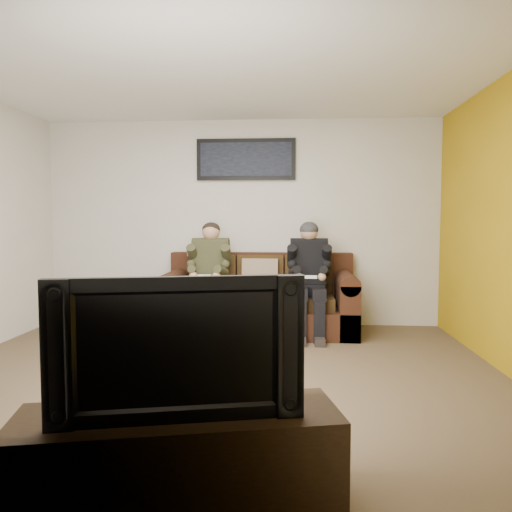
# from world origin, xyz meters

# --- Properties ---
(floor) EXTENTS (5.00, 5.00, 0.00)m
(floor) POSITION_xyz_m (0.00, 0.00, 0.00)
(floor) COLOR brown
(floor) RESTS_ON ground
(ceiling) EXTENTS (5.00, 5.00, 0.00)m
(ceiling) POSITION_xyz_m (0.00, 0.00, 2.60)
(ceiling) COLOR silver
(ceiling) RESTS_ON ground
(wall_back) EXTENTS (5.00, 0.00, 5.00)m
(wall_back) POSITION_xyz_m (0.00, 2.25, 1.30)
(wall_back) COLOR beige
(wall_back) RESTS_ON ground
(wall_front) EXTENTS (5.00, 0.00, 5.00)m
(wall_front) POSITION_xyz_m (0.00, -2.25, 1.30)
(wall_front) COLOR beige
(wall_front) RESTS_ON ground
(sofa) EXTENTS (2.27, 0.98, 0.93)m
(sofa) POSITION_xyz_m (0.27, 1.83, 0.35)
(sofa) COLOR #381C11
(sofa) RESTS_ON ground
(throw_pillow) EXTENTS (0.43, 0.21, 0.43)m
(throw_pillow) POSITION_xyz_m (0.27, 1.87, 0.66)
(throw_pillow) COLOR #8B765B
(throw_pillow) RESTS_ON sofa
(throw_blanket) EXTENTS (0.46, 0.23, 0.08)m
(throw_blanket) POSITION_xyz_m (-0.42, 2.12, 0.93)
(throw_blanket) COLOR tan
(throw_blanket) RESTS_ON sofa
(person_left) EXTENTS (0.51, 0.87, 1.31)m
(person_left) POSITION_xyz_m (-0.32, 1.64, 0.74)
(person_left) COLOR #77614A
(person_left) RESTS_ON sofa
(person_right) EXTENTS (0.51, 0.86, 1.32)m
(person_right) POSITION_xyz_m (0.85, 1.64, 0.74)
(person_right) COLOR black
(person_right) RESTS_ON sofa
(cat) EXTENTS (0.66, 0.26, 0.24)m
(cat) POSITION_xyz_m (0.27, 1.62, 0.55)
(cat) COLOR #45351B
(cat) RESTS_ON sofa
(framed_poster) EXTENTS (1.25, 0.05, 0.52)m
(framed_poster) POSITION_xyz_m (0.07, 2.22, 2.10)
(framed_poster) COLOR black
(framed_poster) RESTS_ON wall_back
(tv_stand) EXTENTS (1.53, 0.78, 0.46)m
(tv_stand) POSITION_xyz_m (0.14, -1.95, 0.23)
(tv_stand) COLOR black
(tv_stand) RESTS_ON ground
(television) EXTENTS (1.10, 0.38, 0.63)m
(television) POSITION_xyz_m (0.14, -1.95, 0.77)
(television) COLOR black
(television) RESTS_ON tv_stand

